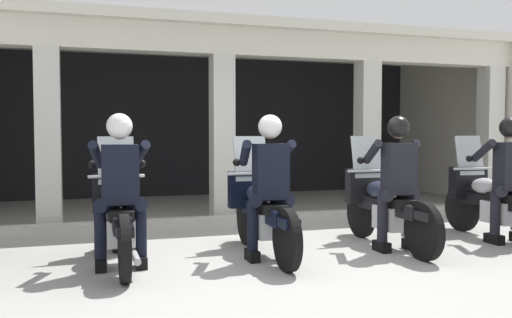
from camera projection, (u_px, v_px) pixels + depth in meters
The scene contains 11 objects.
ground_plane at pixel (206, 216), 9.08m from camera, with size 80.00×80.00×0.00m, color #999993.
station_building at pixel (196, 99), 10.64m from camera, with size 11.54×4.15×3.22m.
kerb_strip at pixel (230, 220), 8.27m from camera, with size 11.04×0.24×0.12m, color #B7B5AD.
motorcycle_left at pixel (119, 216), 5.77m from camera, with size 0.62×2.04×1.35m.
police_officer_left at pixel (120, 177), 5.48m from camera, with size 0.63×0.61×1.58m.
motorcycle_center at pixel (262, 211), 6.18m from camera, with size 0.62×2.04×1.35m.
police_officer_center at pixel (270, 174), 5.89m from camera, with size 0.63×0.61×1.58m.
motorcycle_right at pixel (384, 205), 6.64m from camera, with size 0.62×2.04×1.35m.
police_officer_right at pixel (397, 171), 6.35m from camera, with size 0.63×0.61×1.58m.
motorcycle_far_right at pixel (491, 201), 7.09m from camera, with size 0.62×2.04×1.35m.
police_officer_far_right at pixel (508, 169), 6.80m from camera, with size 0.63×0.61×1.58m.
Camera 1 is at (-1.91, -5.86, 1.39)m, focal length 38.04 mm.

